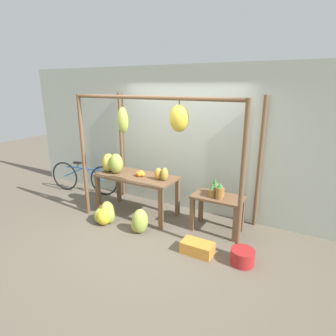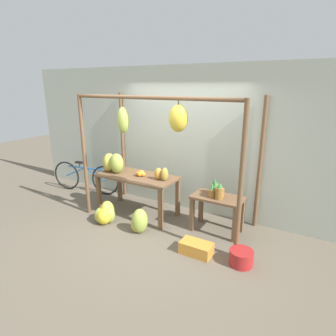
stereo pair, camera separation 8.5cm
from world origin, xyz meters
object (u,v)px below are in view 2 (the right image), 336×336
banana_pile_ground_right (139,222)px  papaya_pile (162,174)px  banana_pile_ground_left (105,214)px  pineapple_cluster (216,190)px  fruit_crate_white (196,248)px  orange_pile (141,174)px  banana_pile_on_table (113,163)px  parked_bicycle (85,177)px  blue_bucket (241,258)px

banana_pile_ground_right → papaya_pile: (0.09, 0.60, 0.70)m
banana_pile_ground_left → papaya_pile: (0.84, 0.62, 0.74)m
pineapple_cluster → papaya_pile: (-1.01, -0.10, 0.15)m
banana_pile_ground_left → banana_pile_ground_right: 0.75m
banana_pile_ground_left → fruit_crate_white: banana_pile_ground_left is taller
orange_pile → banana_pile_ground_left: size_ratio=0.51×
pineapple_cluster → banana_pile_ground_left: 2.07m
banana_pile_on_table → parked_bicycle: (-1.23, 0.39, -0.61)m
orange_pile → papaya_pile: papaya_pile is taller
banana_pile_ground_left → fruit_crate_white: (1.86, -0.07, -0.07)m
orange_pile → blue_bucket: 2.36m
banana_pile_on_table → pineapple_cluster: size_ratio=1.62×
banana_pile_ground_right → orange_pile: bearing=121.8°
banana_pile_on_table → orange_pile: banana_pile_on_table is taller
banana_pile_on_table → fruit_crate_white: 2.36m
orange_pile → banana_pile_ground_right: size_ratio=0.51×
banana_pile_ground_left → papaya_pile: bearing=36.6°
parked_bicycle → papaya_pile: papaya_pile is taller
pineapple_cluster → banana_pile_ground_right: bearing=-147.1°
papaya_pile → orange_pile: bearing=178.1°
parked_bicycle → papaya_pile: bearing=-8.0°
banana_pile_ground_right → parked_bicycle: size_ratio=0.25×
blue_bucket → papaya_pile: bearing=160.1°
orange_pile → blue_bucket: (2.15, -0.63, -0.72)m
fruit_crate_white → blue_bucket: bearing=6.8°
orange_pile → blue_bucket: bearing=-16.2°
orange_pile → parked_bicycle: orange_pile is taller
fruit_crate_white → orange_pile: bearing=154.8°
banana_pile_on_table → papaya_pile: banana_pile_on_table is taller
banana_pile_ground_left → banana_pile_ground_right: banana_pile_ground_right is taller
parked_bicycle → orange_pile: bearing=-9.5°
fruit_crate_white → papaya_pile: bearing=146.1°
pineapple_cluster → banana_pile_ground_left: size_ratio=0.72×
pineapple_cluster → papaya_pile: size_ratio=1.06×
banana_pile_on_table → orange_pile: bearing=8.1°
blue_bucket → orange_pile: bearing=163.8°
pineapple_cluster → parked_bicycle: (-3.31, 0.22, -0.39)m
banana_pile_on_table → parked_bicycle: 1.43m
banana_pile_on_table → fruit_crate_white: (2.10, -0.62, -0.88)m
fruit_crate_white → parked_bicycle: (-3.33, 1.01, 0.27)m
parked_bicycle → fruit_crate_white: bearing=-16.9°
banana_pile_ground_right → blue_bucket: bearing=-0.2°
orange_pile → pineapple_cluster: 1.48m
orange_pile → banana_pile_ground_left: (-0.36, -0.64, -0.66)m
pineapple_cluster → fruit_crate_white: 1.03m
orange_pile → blue_bucket: orange_pile is taller
orange_pile → parked_bicycle: (-1.83, 0.31, -0.47)m
pineapple_cluster → banana_pile_ground_right: pineapple_cluster is taller
orange_pile → pineapple_cluster: (1.48, 0.09, -0.08)m
banana_pile_on_table → banana_pile_ground_right: (0.98, -0.53, -0.78)m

